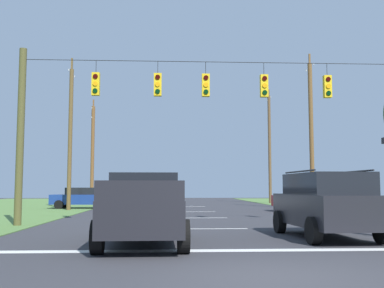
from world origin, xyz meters
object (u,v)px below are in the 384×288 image
Objects in this scene: pickup_truck at (144,208)px; distant_car_crossing_white at (143,199)px; overhead_signal_span at (213,125)px; distant_car_oncoming at (307,199)px; utility_pole_mid_right at (311,133)px; utility_pole_mid_left at (70,136)px; suv_black at (325,203)px; utility_pole_far_left at (93,152)px; utility_pole_far_right at (270,147)px; distant_car_far_parked at (82,198)px.

pickup_truck is 1.24× the size of distant_car_crossing_white.
distant_car_oncoming is (7.11, 10.78, -3.36)m from overhead_signal_span.
utility_pole_mid_left is at bearing -178.48° from utility_pole_mid_right.
overhead_signal_span is 1.55× the size of utility_pole_mid_left.
overhead_signal_span is 15.35m from utility_pole_mid_left.
pickup_truck is 19.51m from distant_car_oncoming.
distant_car_crossing_white is at bearing 112.59° from suv_black.
distant_car_crossing_white is 0.42× the size of utility_pole_mid_left.
utility_pole_mid_right reaches higher than utility_pole_far_left.
overhead_signal_span is 3.67× the size of distant_car_crossing_white.
utility_pole_far_left is (-5.53, 14.40, 4.04)m from distant_car_crossing_white.
utility_pole_far_left is at bearing 101.73° from pickup_truck.
overhead_signal_span reaches higher than distant_car_oncoming.
suv_black is at bearing -99.26° from utility_pole_far_right.
distant_car_far_parked is at bearing 135.54° from distant_car_crossing_white.
utility_pole_mid_left is (-5.06, 2.10, 4.23)m from distant_car_crossing_white.
utility_pole_mid_right is (16.34, -1.98, 4.56)m from distant_car_far_parked.
utility_pole_far_right is (7.91, 25.30, 1.24)m from overhead_signal_span.
distant_car_oncoming is at bearing 60.35° from pickup_truck.
utility_pole_far_right is at bearing 71.64° from pickup_truck.
utility_pole_far_left reaches higher than distant_car_oncoming.
distant_car_oncoming is 5.27m from utility_pole_mid_right.
distant_car_far_parked is at bearing -84.70° from utility_pole_far_left.
pickup_truck is 0.49× the size of utility_pole_mid_right.
distant_car_crossing_white is at bearing 108.21° from overhead_signal_span.
suv_black is 21.45m from utility_pole_mid_left.
distant_car_far_parked is 0.44× the size of utility_pole_far_left.
utility_pole_far_left is (-0.92, 9.87, 4.04)m from distant_car_far_parked.
utility_pole_far_right is (16.01, 10.17, 4.60)m from distant_car_far_parked.
utility_pole_mid_left is (-16.46, -12.59, -0.37)m from utility_pole_far_right.
utility_pole_mid_right is at bearing 1.52° from utility_pole_mid_left.
utility_pole_mid_left reaches higher than utility_pole_far_left.
distant_car_oncoming is 16.34m from utility_pole_mid_left.
utility_pole_mid_left reaches higher than overhead_signal_span.
utility_pole_far_left is (-16.92, -0.29, -0.56)m from utility_pole_far_right.
utility_pole_far_left is (-6.48, 31.18, 3.86)m from pickup_truck.
utility_pole_mid_right is at bearing 60.86° from pickup_truck.
pickup_truck is 20.23m from utility_pole_mid_left.
pickup_truck is at bearing -75.38° from distant_car_far_parked.
distant_car_oncoming is 15.25m from utility_pole_far_right.
overhead_signal_span is 2.97× the size of pickup_truck.
utility_pole_far_right is 20.72m from utility_pole_mid_left.
suv_black is 1.11× the size of distant_car_far_parked.
suv_black is 1.13× the size of distant_car_oncoming.
suv_black is at bearing -68.17° from utility_pole_far_left.
distant_car_oncoming and distant_car_far_parked have the same top height.
suv_black reaches higher than distant_car_far_parked.
distant_car_oncoming is 0.39× the size of utility_pole_mid_right.
distant_car_crossing_white is 19.15m from utility_pole_far_right.
distant_car_oncoming is at bearing 56.60° from overhead_signal_span.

